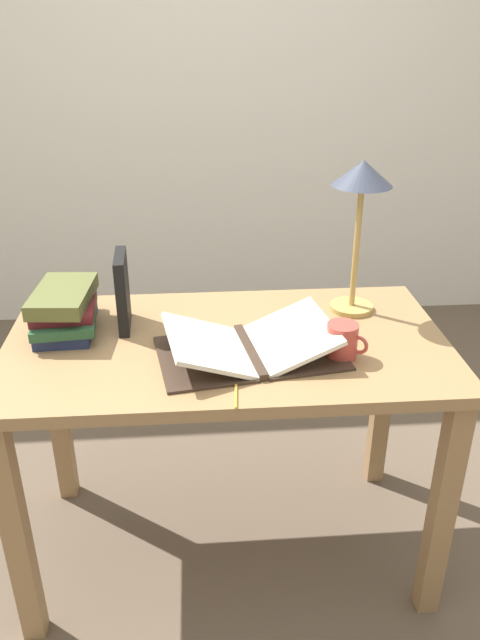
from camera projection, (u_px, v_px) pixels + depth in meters
name	position (u px, v px, depth m)	size (l,w,h in m)	color
ground_plane	(229.00, 542.00, 2.12)	(12.00, 12.00, 0.00)	brown
wall_back	(205.00, 81.00, 3.17)	(8.00, 0.06, 2.60)	silver
reading_desk	(227.00, 376.00, 1.82)	(1.26, 0.69, 0.78)	#937047
open_book	(250.00, 346.00, 1.69)	(0.53, 0.37, 0.09)	#38281E
book_stack_tall	(65.00, 310.00, 1.80)	(0.20, 0.30, 0.13)	#1E284C
book_standing_upright	(123.00, 291.00, 1.80)	(0.04, 0.16, 0.22)	black
reading_lamp	(361.00, 193.00, 1.79)	(0.17, 0.17, 0.46)	tan
coffee_mug	(342.00, 341.00, 1.66)	(0.11, 0.09, 0.10)	#B74238
pencil	(236.00, 389.00, 1.53)	(0.02, 0.16, 0.01)	gold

